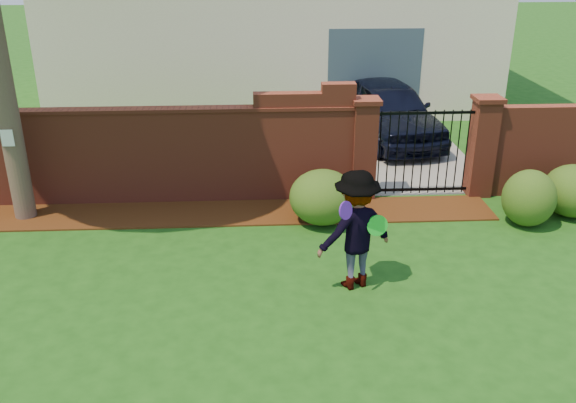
{
  "coord_description": "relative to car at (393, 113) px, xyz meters",
  "views": [
    {
      "loc": [
        0.43,
        -6.65,
        4.53
      ],
      "look_at": [
        0.87,
        1.4,
        1.05
      ],
      "focal_mm": 38.61,
      "sensor_mm": 36.0,
      "label": 1
    }
  ],
  "objects": [
    {
      "name": "ground",
      "position": [
        -3.65,
        -7.28,
        -0.71
      ],
      "size": [
        80.0,
        80.0,
        0.01
      ],
      "primitive_type": "cube",
      "color": "#194A12",
      "rests_on": "ground"
    },
    {
      "name": "mulch_bed",
      "position": [
        -4.6,
        -3.95,
        -0.69
      ],
      "size": [
        11.1,
        1.08,
        0.03
      ],
      "primitive_type": "cube",
      "color": "#391C0A",
      "rests_on": "ground"
    },
    {
      "name": "brick_wall",
      "position": [
        -5.66,
        -3.28,
        0.22
      ],
      "size": [
        8.7,
        0.31,
        2.16
      ],
      "color": "maroon",
      "rests_on": "ground"
    },
    {
      "name": "pillar_left",
      "position": [
        -1.25,
        -3.28,
        0.25
      ],
      "size": [
        0.5,
        0.5,
        1.88
      ],
      "color": "maroon",
      "rests_on": "ground"
    },
    {
      "name": "pillar_right",
      "position": [
        0.95,
        -3.28,
        0.25
      ],
      "size": [
        0.5,
        0.5,
        1.88
      ],
      "color": "maroon",
      "rests_on": "ground"
    },
    {
      "name": "iron_gate",
      "position": [
        -0.15,
        -3.28,
        0.15
      ],
      "size": [
        1.78,
        0.03,
        1.6
      ],
      "color": "black",
      "rests_on": "ground"
    },
    {
      "name": "driveway",
      "position": [
        -0.15,
        0.72,
        -0.7
      ],
      "size": [
        3.2,
        8.0,
        0.01
      ],
      "primitive_type": "cube",
      "color": "gray",
      "rests_on": "ground"
    },
    {
      "name": "car",
      "position": [
        0.0,
        0.0,
        0.0
      ],
      "size": [
        2.33,
        4.36,
        1.41
      ],
      "primitive_type": "imported",
      "rotation": [
        0.0,
        0.0,
        0.16
      ],
      "color": "black",
      "rests_on": "ground"
    },
    {
      "name": "paper_notice",
      "position": [
        -7.25,
        -4.07,
        0.79
      ],
      "size": [
        0.2,
        0.01,
        0.28
      ],
      "primitive_type": "cube",
      "color": "white",
      "rests_on": "tree"
    },
    {
      "name": "shrub_left",
      "position": [
        -2.11,
        -4.38,
        -0.24
      ],
      "size": [
        1.14,
        1.14,
        0.93
      ],
      "primitive_type": "ellipsoid",
      "color": "#244C17",
      "rests_on": "ground"
    },
    {
      "name": "shrub_middle",
      "position": [
        1.33,
        -4.65,
        -0.22
      ],
      "size": [
        0.88,
        0.88,
        0.97
      ],
      "primitive_type": "ellipsoid",
      "color": "#244C17",
      "rests_on": "ground"
    },
    {
      "name": "shrub_right",
      "position": [
        2.26,
        -4.32,
        -0.25
      ],
      "size": [
        1.03,
        1.03,
        0.91
      ],
      "primitive_type": "ellipsoid",
      "color": "#244C17",
      "rests_on": "ground"
    },
    {
      "name": "man",
      "position": [
        -1.88,
        -6.49,
        0.15
      ],
      "size": [
        1.26,
        0.99,
        1.7
      ],
      "primitive_type": "imported",
      "rotation": [
        0.0,
        0.0,
        3.52
      ],
      "color": "gray",
      "rests_on": "ground"
    },
    {
      "name": "frisbee_purple",
      "position": [
        -2.1,
        -6.84,
        0.61
      ],
      "size": [
        0.23,
        0.22,
        0.24
      ],
      "primitive_type": "cylinder",
      "rotation": [
        1.36,
        0.0,
        0.75
      ],
      "color": "#5A1CAF",
      "rests_on": "man"
    },
    {
      "name": "frisbee_green",
      "position": [
        -1.63,
        -6.59,
        0.27
      ],
      "size": [
        0.3,
        0.11,
        0.29
      ],
      "primitive_type": "cylinder",
      "rotation": [
        1.43,
        0.0,
        0.15
      ],
      "color": "green",
      "rests_on": "man"
    }
  ]
}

